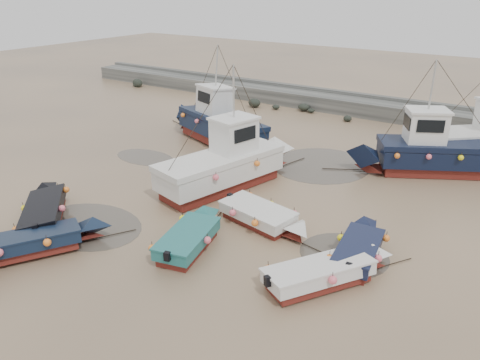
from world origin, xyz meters
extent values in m
plane|color=#A1835F|center=(0.00, 0.00, 0.00)|extent=(120.00, 120.00, 0.00)
cube|color=slate|center=(0.00, 22.00, 0.60)|extent=(60.00, 2.20, 1.20)
cube|color=slate|center=(0.00, 23.21, 1.32)|extent=(60.00, 0.60, 0.25)
ellipsoid|color=black|center=(5.10, 19.02, 0.29)|extent=(0.84, 0.86, 0.51)
ellipsoid|color=black|center=(7.80, 20.56, 0.34)|extent=(0.98, 1.07, 0.72)
ellipsoid|color=black|center=(-5.07, 20.46, 0.35)|extent=(0.99, 0.80, 0.58)
ellipsoid|color=black|center=(-23.51, 19.66, 0.23)|extent=(0.65, 0.64, 0.43)
ellipsoid|color=black|center=(-4.31, 20.27, 0.21)|extent=(0.61, 0.53, 0.32)
ellipsoid|color=black|center=(-9.17, 19.34, 0.38)|extent=(1.09, 0.88, 0.72)
ellipsoid|color=black|center=(-7.25, 19.65, 0.23)|extent=(0.65, 0.60, 0.37)
ellipsoid|color=black|center=(-0.92, 19.60, 0.22)|extent=(0.64, 0.62, 0.48)
ellipsoid|color=black|center=(-23.42, 19.80, 0.38)|extent=(1.10, 0.87, 0.86)
ellipsoid|color=black|center=(7.84, 20.42, 0.19)|extent=(0.55, 0.45, 0.29)
cylinder|color=#4F483E|center=(-4.19, -2.47, 0.00)|extent=(5.29, 5.29, 0.01)
cylinder|color=#4F483E|center=(6.12, 1.55, 0.00)|extent=(3.52, 3.52, 0.01)
cylinder|color=#4F483E|center=(-8.23, 5.23, 0.00)|extent=(4.11, 4.11, 0.01)
cylinder|color=#4F483E|center=(1.25, 10.02, 0.00)|extent=(5.66, 5.66, 0.01)
cube|color=maroon|center=(-4.31, -5.40, 0.15)|extent=(3.29, 4.11, 0.30)
cube|color=black|center=(-4.31, -5.40, 0.53)|extent=(3.67, 4.49, 0.45)
pyramid|color=black|center=(-3.09, -3.32, 0.98)|extent=(1.93, 1.54, 0.90)
cube|color=brown|center=(-4.31, -5.40, 0.69)|extent=(3.02, 3.74, 0.10)
cube|color=black|center=(-4.31, -5.40, 0.78)|extent=(3.78, 4.60, 0.07)
cylinder|color=black|center=(-2.60, -2.49, 0.03)|extent=(1.05, 1.74, 0.04)
sphere|color=orange|center=(-3.84, -6.63, 0.63)|extent=(0.30, 0.30, 0.30)
sphere|color=orange|center=(-5.20, -4.88, 0.63)|extent=(0.30, 0.30, 0.30)
sphere|color=orange|center=(-3.01, -5.22, 0.63)|extent=(0.30, 0.30, 0.30)
sphere|color=orange|center=(-4.37, -3.46, 0.63)|extent=(0.30, 0.30, 0.30)
cube|color=maroon|center=(0.81, -1.62, 0.15)|extent=(1.90, 3.19, 0.30)
cube|color=#206666|center=(0.81, -1.62, 0.53)|extent=(2.17, 3.45, 0.45)
pyramid|color=#206666|center=(0.36, 0.28, 0.98)|extent=(1.59, 1.03, 0.90)
cube|color=brown|center=(0.81, -1.62, 0.69)|extent=(1.77, 2.89, 0.10)
cube|color=#206666|center=(0.81, -1.62, 0.78)|extent=(2.24, 3.54, 0.07)
cube|color=black|center=(1.20, -3.25, 0.70)|extent=(0.26, 0.23, 0.35)
cylinder|color=black|center=(0.16, 1.10, 0.03)|extent=(0.50, 1.95, 0.04)
sphere|color=orange|center=(0.28, -3.06, 0.63)|extent=(0.30, 0.30, 0.30)
sphere|color=orange|center=(1.64, -1.42, 0.63)|extent=(0.30, 0.30, 0.30)
sphere|color=orange|center=(-0.31, -0.58, 0.63)|extent=(0.30, 0.30, 0.30)
cube|color=maroon|center=(6.16, -0.89, 0.15)|extent=(3.00, 3.69, 0.30)
cube|color=silver|center=(6.16, -0.89, 0.53)|extent=(3.33, 4.04, 0.45)
pyramid|color=silver|center=(7.39, 1.02, 0.98)|extent=(1.64, 1.41, 0.90)
cube|color=brown|center=(6.16, -0.89, 0.69)|extent=(2.75, 3.36, 0.10)
cube|color=silver|center=(6.16, -0.89, 0.78)|extent=(3.43, 4.14, 0.07)
cube|color=black|center=(5.08, -2.58, 0.70)|extent=(0.28, 0.27, 0.35)
cylinder|color=black|center=(7.89, 1.80, 0.03)|extent=(1.11, 1.70, 0.04)
sphere|color=orange|center=(4.61, -1.71, 0.63)|extent=(0.30, 0.30, 0.30)
sphere|color=orange|center=(6.89, -1.36, 0.63)|extent=(0.30, 0.30, 0.30)
sphere|color=orange|center=(6.26, 0.86, 0.63)|extent=(0.30, 0.30, 0.30)
cube|color=maroon|center=(-6.06, -3.19, 0.15)|extent=(3.53, 3.38, 0.30)
cube|color=black|center=(-6.06, -3.19, 0.53)|extent=(3.88, 3.73, 0.45)
pyramid|color=black|center=(-7.74, -1.65, 0.98)|extent=(1.55, 1.60, 0.90)
cube|color=brown|center=(-6.06, -3.19, 0.69)|extent=(3.22, 3.09, 0.10)
cube|color=black|center=(-6.06, -3.19, 0.78)|extent=(3.98, 3.83, 0.07)
cube|color=black|center=(-4.57, -4.55, 0.70)|extent=(0.28, 0.28, 0.35)
cylinder|color=black|center=(-8.43, -1.02, 0.03)|extent=(1.50, 1.38, 0.04)
sphere|color=orange|center=(-5.52, -4.87, 0.63)|extent=(0.30, 0.30, 0.30)
sphere|color=orange|center=(-5.08, -2.88, 0.63)|extent=(0.30, 0.30, 0.30)
sphere|color=orange|center=(-7.03, -3.49, 0.63)|extent=(0.30, 0.30, 0.30)
sphere|color=orange|center=(-6.60, -1.50, 0.63)|extent=(0.30, 0.30, 0.30)
cube|color=maroon|center=(1.95, 1.83, 0.15)|extent=(3.31, 1.89, 0.30)
cube|color=silver|center=(1.95, 1.83, 0.53)|extent=(3.58, 2.16, 0.45)
pyramid|color=silver|center=(3.93, 1.43, 0.98)|extent=(1.00, 1.65, 0.90)
cube|color=brown|center=(1.95, 1.83, 0.69)|extent=(2.99, 1.75, 0.10)
cube|color=silver|center=(1.95, 1.83, 0.78)|extent=(3.66, 2.23, 0.07)
cube|color=black|center=(0.24, 2.17, 0.70)|extent=(0.22, 0.25, 0.35)
cylinder|color=black|center=(4.78, 1.26, 0.03)|extent=(1.97, 0.43, 0.04)
sphere|color=orange|center=(0.82, 2.96, 0.63)|extent=(0.30, 0.30, 0.30)
sphere|color=orange|center=(1.13, 1.09, 0.63)|extent=(0.30, 0.30, 0.30)
sphere|color=orange|center=(2.13, 2.70, 0.63)|extent=(0.30, 0.30, 0.30)
sphere|color=orange|center=(2.43, 0.83, 0.63)|extent=(0.30, 0.30, 0.30)
sphere|color=orange|center=(3.43, 2.44, 0.63)|extent=(0.30, 0.30, 0.30)
cube|color=maroon|center=(6.75, 1.30, 0.15)|extent=(1.51, 2.98, 0.30)
cube|color=#141B36|center=(6.75, 1.30, 0.53)|extent=(1.74, 3.22, 0.45)
pyramid|color=#141B36|center=(6.50, 3.16, 0.98)|extent=(1.43, 0.88, 0.90)
cube|color=brown|center=(6.75, 1.30, 0.69)|extent=(1.41, 2.70, 0.10)
cube|color=#141B36|center=(6.75, 1.30, 0.78)|extent=(1.81, 3.29, 0.07)
cube|color=black|center=(6.96, -0.29, 0.70)|extent=(0.24, 0.21, 0.35)
cylinder|color=black|center=(6.39, 3.99, 0.03)|extent=(0.30, 1.99, 0.04)
sphere|color=orange|center=(6.12, -0.02, 0.63)|extent=(0.30, 0.30, 0.30)
sphere|color=orange|center=(7.59, 1.00, 0.63)|extent=(0.30, 0.30, 0.30)
sphere|color=orange|center=(5.91, 1.60, 0.63)|extent=(0.30, 0.30, 0.30)
sphere|color=orange|center=(7.37, 2.61, 0.63)|extent=(0.30, 0.30, 0.30)
cube|color=maroon|center=(-5.93, 9.91, 0.28)|extent=(6.72, 4.17, 0.55)
cube|color=#0F1A31|center=(-5.93, 9.91, 1.02)|extent=(7.29, 4.67, 0.95)
pyramid|color=#0F1A31|center=(-9.67, 11.30, 1.72)|extent=(2.18, 2.77, 1.40)
cube|color=brown|center=(-5.93, 9.91, 1.54)|extent=(7.11, 4.53, 0.08)
cube|color=#0F1A31|center=(-5.93, 9.91, 1.68)|extent=(7.45, 4.77, 0.30)
cube|color=white|center=(-6.81, 10.24, 2.65)|extent=(2.47, 2.29, 1.70)
cube|color=white|center=(-6.81, 10.24, 3.56)|extent=(2.66, 2.47, 0.12)
cube|color=black|center=(-7.76, 10.59, 2.91)|extent=(0.55, 1.37, 0.68)
cylinder|color=#B7B7B2|center=(-6.81, 10.24, 4.92)|extent=(0.10, 0.10, 2.60)
cylinder|color=black|center=(-10.71, 11.69, 0.03)|extent=(2.83, 1.09, 0.05)
sphere|color=#FA687B|center=(-3.83, 7.71, 1.38)|extent=(0.30, 0.30, 0.30)
sphere|color=#FA687B|center=(-3.75, 10.53, 1.38)|extent=(0.30, 0.30, 0.30)
sphere|color=#FA687B|center=(-5.54, 8.34, 1.38)|extent=(0.30, 0.30, 0.30)
sphere|color=#FA687B|center=(-5.46, 11.16, 1.38)|extent=(0.30, 0.30, 0.30)
sphere|color=#FA687B|center=(-7.25, 8.98, 1.38)|extent=(0.30, 0.30, 0.30)
sphere|color=#FA687B|center=(-7.17, 11.80, 1.38)|extent=(0.30, 0.30, 0.30)
sphere|color=#FA687B|center=(-8.96, 9.61, 1.38)|extent=(0.30, 0.30, 0.30)
cube|color=maroon|center=(-1.61, 4.00, 0.28)|extent=(3.48, 6.61, 0.55)
cube|color=silver|center=(-1.61, 4.00, 1.02)|extent=(3.93, 7.15, 0.95)
pyramid|color=silver|center=(-0.64, 7.82, 1.72)|extent=(2.60, 1.95, 1.40)
cube|color=brown|center=(-1.61, 4.00, 1.54)|extent=(3.80, 6.97, 0.08)
cube|color=silver|center=(-1.61, 4.00, 1.68)|extent=(4.01, 7.31, 0.30)
cube|color=white|center=(-1.38, 4.90, 2.65)|extent=(2.07, 2.34, 1.70)
cube|color=white|center=(-1.38, 4.90, 3.56)|extent=(2.23, 2.53, 0.12)
cube|color=black|center=(-1.13, 5.88, 2.91)|extent=(1.35, 0.39, 0.68)
cylinder|color=#B7B7B2|center=(-1.38, 4.90, 4.92)|extent=(0.10, 0.10, 2.60)
cylinder|color=black|center=(-0.36, 8.90, 0.03)|extent=(0.79, 2.92, 0.05)
sphere|color=#FA687B|center=(-3.52, 1.70, 1.38)|extent=(0.30, 0.30, 0.30)
sphere|color=#FA687B|center=(-0.70, 2.38, 1.38)|extent=(0.30, 0.30, 0.30)
sphere|color=#FA687B|center=(-2.85, 4.32, 1.38)|extent=(0.30, 0.30, 0.30)
sphere|color=#FA687B|center=(-0.04, 4.99, 1.38)|extent=(0.30, 0.30, 0.30)
sphere|color=#FA687B|center=(-2.19, 6.93, 1.38)|extent=(0.30, 0.30, 0.30)
cube|color=maroon|center=(7.07, 12.35, 0.28)|extent=(5.94, 4.41, 0.55)
cube|color=black|center=(7.07, 12.35, 1.02)|extent=(6.47, 4.91, 0.95)
pyramid|color=black|center=(3.89, 10.61, 1.72)|extent=(2.32, 2.64, 1.40)
cube|color=brown|center=(7.07, 12.35, 1.54)|extent=(6.30, 4.76, 0.08)
cube|color=black|center=(7.07, 12.35, 1.68)|extent=(6.61, 5.01, 0.30)
cube|color=white|center=(6.33, 11.95, 2.65)|extent=(2.50, 2.33, 1.70)
cube|color=white|center=(6.33, 11.95, 3.56)|extent=(2.70, 2.51, 0.12)
cube|color=black|center=(5.44, 11.46, 2.91)|extent=(0.68, 1.19, 0.68)
cylinder|color=#B7B7B2|center=(6.33, 11.95, 4.92)|extent=(0.10, 0.10, 2.60)
cylinder|color=black|center=(2.95, 10.10, 0.03)|extent=(2.66, 1.48, 0.05)
sphere|color=#FA687B|center=(7.91, 14.22, 1.38)|extent=(0.30, 0.30, 0.30)
sphere|color=#FA687B|center=(8.38, 11.66, 1.38)|extent=(0.30, 0.30, 0.30)
sphere|color=#FA687B|center=(6.48, 13.44, 1.38)|extent=(0.30, 0.30, 0.30)
sphere|color=#FA687B|center=(6.94, 10.88, 1.38)|extent=(0.30, 0.30, 0.30)
sphere|color=#FA687B|center=(5.04, 12.65, 1.38)|extent=(0.30, 0.30, 0.30)
sphere|color=#FA687B|center=(5.51, 10.10, 1.38)|extent=(0.30, 0.30, 0.30)
cube|color=maroon|center=(8.82, 15.93, 0.28)|extent=(6.76, 6.41, 0.55)
sphere|color=#FA687B|center=(5.58, 15.25, 1.38)|extent=(0.30, 0.30, 0.30)
sphere|color=#FA687B|center=(8.47, 13.43, 1.38)|extent=(0.30, 0.30, 0.30)
sphere|color=#FA687B|center=(7.01, 16.52, 1.38)|extent=(0.30, 0.30, 0.30)
imported|color=#1A1E36|center=(-1.71, 6.14, 0.00)|extent=(0.66, 0.44, 1.77)
camera|label=1|loc=(11.46, -13.87, 9.95)|focal=35.00mm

